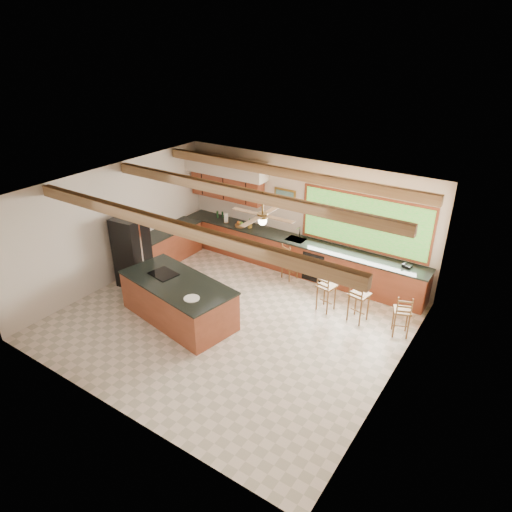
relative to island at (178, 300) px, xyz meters
The scene contains 9 objects.
ground 1.27m from the island, 27.62° to the left, with size 7.20×7.20×0.00m, color beige.
room_shell 2.29m from the island, 53.82° to the left, with size 7.27×6.54×3.02m.
counter_run 3.08m from the island, 85.75° to the left, with size 7.12×3.10×1.22m.
island is the anchor object (origin of this frame).
refrigerator 2.12m from the island, 164.49° to the left, with size 0.77×0.76×1.81m.
bar_stool_a 3.16m from the island, 68.73° to the left, with size 0.44×0.44×1.00m.
bar_stool_b 3.34m from the island, 38.84° to the left, with size 0.44×0.44×1.05m.
bar_stool_c 3.98m from the island, 31.67° to the left, with size 0.46×0.46×1.11m.
bar_stool_d 4.83m from the island, 25.72° to the left, with size 0.47×0.47×1.00m.
Camera 1 is at (5.20, -6.80, 5.86)m, focal length 32.00 mm.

